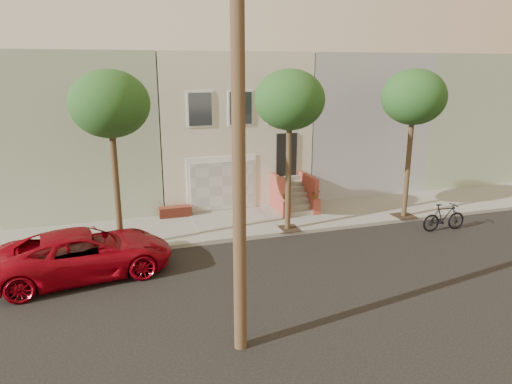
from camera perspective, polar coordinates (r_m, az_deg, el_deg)
name	(u,v)px	position (r m, az deg, el deg)	size (l,w,h in m)	color
ground	(303,275)	(15.29, 5.76, -10.12)	(90.00, 90.00, 0.00)	black
sidewalk	(253,222)	(19.92, -0.35, -3.69)	(40.00, 3.70, 0.15)	gray
house_row	(220,123)	(24.65, -4.47, 8.44)	(33.10, 11.70, 7.00)	beige
tree_left	(110,105)	(16.58, -17.53, 10.14)	(2.70, 2.57, 6.30)	#2D2116
tree_mid	(290,101)	(17.86, 4.17, 11.10)	(2.70, 2.57, 6.30)	#2D2116
tree_right	(414,98)	(20.55, 18.83, 10.88)	(2.70, 2.57, 6.30)	#2D2116
pickup_truck	(85,253)	(15.87, -20.27, -7.07)	(2.52, 5.46, 1.52)	maroon
motorcycle	(444,217)	(20.43, 22.11, -2.88)	(0.54, 1.92, 1.15)	black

